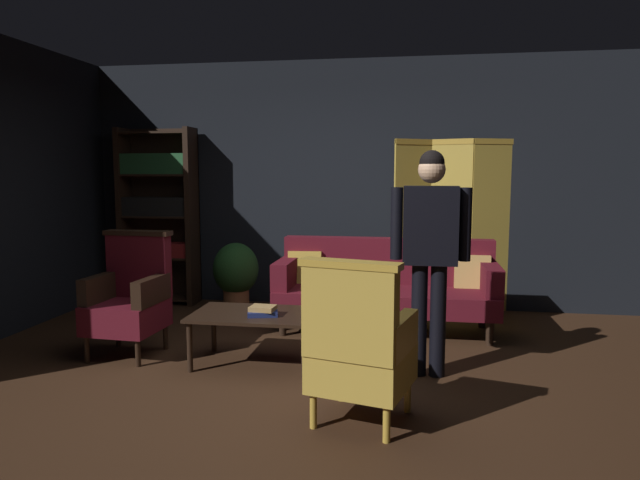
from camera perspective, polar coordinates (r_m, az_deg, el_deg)
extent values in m
plane|color=#331E11|center=(4.47, -1.71, -13.40)|extent=(10.00, 10.00, 0.00)
cube|color=black|center=(6.62, 2.33, 5.53)|extent=(7.20, 0.10, 2.80)
cube|color=#B29338|center=(6.42, 9.17, 1.39)|extent=(0.41, 0.26, 1.90)
cube|color=#B78E33|center=(6.40, 9.33, 9.62)|extent=(0.41, 0.27, 0.06)
cube|color=#B29338|center=(6.47, 12.85, 1.35)|extent=(0.45, 0.18, 1.90)
cube|color=#B78E33|center=(6.45, 13.06, 9.51)|extent=(0.45, 0.18, 0.06)
cube|color=#B29338|center=(6.53, 16.61, 1.28)|extent=(0.44, 0.20, 1.90)
cube|color=#B78E33|center=(6.51, 16.88, 9.37)|extent=(0.44, 0.21, 0.06)
cube|color=black|center=(7.17, -18.84, 2.27)|extent=(0.06, 0.32, 2.05)
cube|color=black|center=(6.81, -12.59, 2.25)|extent=(0.06, 0.32, 2.05)
cube|color=black|center=(7.11, -15.28, 2.36)|extent=(0.90, 0.02, 2.05)
cube|color=black|center=(7.12, -15.54, -5.50)|extent=(0.86, 0.30, 0.02)
cube|color=black|center=(7.03, -15.66, -1.66)|extent=(0.86, 0.30, 0.02)
cube|color=maroon|center=(7.00, -15.76, -0.92)|extent=(0.78, 0.22, 0.16)
cube|color=black|center=(6.98, -15.79, 2.26)|extent=(0.86, 0.30, 0.02)
cube|color=black|center=(6.95, -15.89, 3.23)|extent=(0.78, 0.22, 0.21)
cube|color=black|center=(6.96, -15.92, 6.23)|extent=(0.86, 0.30, 0.02)
cube|color=#1E4C28|center=(6.94, -16.02, 7.29)|extent=(0.78, 0.22, 0.24)
cube|color=black|center=(6.97, -16.05, 10.19)|extent=(0.86, 0.30, 0.02)
cylinder|color=black|center=(5.50, -3.73, -8.34)|extent=(0.07, 0.07, 0.22)
cylinder|color=black|center=(5.41, 16.53, -8.87)|extent=(0.07, 0.07, 0.22)
cylinder|color=black|center=(6.07, -2.44, -6.89)|extent=(0.07, 0.07, 0.22)
cylinder|color=black|center=(5.98, 15.82, -7.34)|extent=(0.07, 0.07, 0.22)
cube|color=#4C0F19|center=(5.61, 6.50, -5.86)|extent=(2.10, 0.76, 0.20)
cube|color=#4C0F19|center=(5.85, 6.70, -2.04)|extent=(2.10, 0.18, 0.46)
cube|color=#4C0F19|center=(5.69, -3.38, -3.27)|extent=(0.16, 0.68, 0.26)
cube|color=#4C0F19|center=(5.60, 16.61, -3.71)|extent=(0.16, 0.68, 0.26)
cube|color=#B79338|center=(5.85, -1.51, -2.79)|extent=(0.35, 0.18, 0.35)
cube|color=tan|center=(5.78, 14.89, -3.14)|extent=(0.34, 0.13, 0.34)
cylinder|color=black|center=(4.61, -12.83, -10.35)|extent=(0.04, 0.04, 0.39)
cylinder|color=black|center=(4.36, -1.59, -11.18)|extent=(0.04, 0.04, 0.39)
cylinder|color=black|center=(5.09, -10.52, -8.65)|extent=(0.04, 0.04, 0.39)
cylinder|color=black|center=(4.87, -0.37, -9.25)|extent=(0.04, 0.04, 0.39)
cube|color=black|center=(4.66, -6.45, -7.37)|extent=(1.00, 0.64, 0.03)
cylinder|color=#B78E33|center=(3.87, 8.71, -15.03)|extent=(0.04, 0.04, 0.22)
cylinder|color=#B78E33|center=(4.00, 2.13, -14.20)|extent=(0.04, 0.04, 0.22)
cylinder|color=#B78E33|center=(3.46, 6.64, -17.71)|extent=(0.04, 0.04, 0.22)
cylinder|color=#B78E33|center=(3.61, -0.67, -16.60)|extent=(0.04, 0.04, 0.22)
cube|color=#B79338|center=(3.64, 4.24, -12.50)|extent=(0.68, 0.68, 0.24)
cube|color=#B79338|center=(3.32, 2.96, -7.36)|extent=(0.57, 0.25, 0.54)
cube|color=#B78E33|center=(3.27, 2.99, -2.43)|extent=(0.61, 0.27, 0.04)
cube|color=#B78E33|center=(3.51, 8.02, -9.38)|extent=(0.21, 0.51, 0.22)
cube|color=#B78E33|center=(3.66, 0.68, -8.63)|extent=(0.21, 0.51, 0.22)
cylinder|color=black|center=(5.11, -22.20, -10.02)|extent=(0.04, 0.04, 0.22)
cylinder|color=black|center=(4.87, -17.65, -10.66)|extent=(0.04, 0.04, 0.22)
cylinder|color=black|center=(5.48, -19.44, -8.78)|extent=(0.04, 0.04, 0.22)
cylinder|color=black|center=(5.25, -15.12, -9.29)|extent=(0.04, 0.04, 0.22)
cube|color=#4C0F19|center=(5.11, -18.70, -7.19)|extent=(0.59, 0.59, 0.24)
cube|color=#4C0F19|center=(5.23, -17.56, -2.48)|extent=(0.57, 0.15, 0.54)
cube|color=black|center=(5.19, -17.68, 0.68)|extent=(0.61, 0.16, 0.04)
cube|color=black|center=(5.19, -21.07, -4.48)|extent=(0.12, 0.50, 0.22)
cube|color=black|center=(4.94, -16.41, -4.85)|extent=(0.12, 0.50, 0.22)
cylinder|color=black|center=(4.45, 11.64, -7.85)|extent=(0.12, 0.12, 0.86)
cylinder|color=black|center=(4.44, 9.82, -7.82)|extent=(0.12, 0.12, 0.86)
cube|color=maroon|center=(4.35, 10.87, -1.83)|extent=(0.32, 0.16, 0.09)
cube|color=black|center=(4.32, 10.94, 1.45)|extent=(0.40, 0.21, 0.58)
cube|color=white|center=(4.43, 10.92, 1.95)|extent=(0.14, 0.01, 0.41)
cube|color=maroon|center=(4.42, 10.99, 4.94)|extent=(0.09, 0.02, 0.04)
cylinder|color=black|center=(4.33, 14.25, 1.51)|extent=(0.09, 0.09, 0.54)
cylinder|color=black|center=(4.32, 7.63, 1.64)|extent=(0.09, 0.09, 0.54)
sphere|color=tan|center=(4.30, 11.06, 6.89)|extent=(0.20, 0.20, 0.20)
sphere|color=black|center=(4.30, 11.08, 7.56)|extent=(0.18, 0.18, 0.18)
cylinder|color=brown|center=(6.35, -8.32, -6.06)|extent=(0.28, 0.28, 0.28)
ellipsoid|color=#193D19|center=(6.28, -8.37, -2.85)|extent=(0.49, 0.49, 0.57)
cube|color=navy|center=(4.56, -5.71, -7.24)|extent=(0.27, 0.22, 0.04)
cube|color=#9E7A47|center=(4.56, -5.72, -6.77)|extent=(0.20, 0.17, 0.04)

